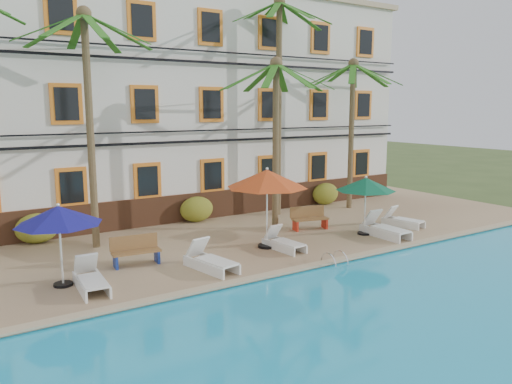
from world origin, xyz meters
TOP-DOWN VIEW (x-y plane):
  - ground at (0.00, 0.00)m, footprint 100.00×100.00m
  - pool_deck at (0.00, 5.00)m, footprint 30.00×12.00m
  - swimming_pool at (0.00, -7.00)m, footprint 26.00×12.00m
  - pool_coping at (0.00, -0.90)m, footprint 30.00×0.35m
  - hotel_building at (0.00, 9.98)m, footprint 25.40×6.44m
  - palm_b at (-4.21, 4.94)m, footprint 4.57×4.57m
  - palm_c at (2.79, 3.92)m, footprint 4.57×4.57m
  - palm_d at (4.38, 5.99)m, footprint 4.57×4.57m
  - palm_e at (8.20, 5.34)m, footprint 4.57×4.57m
  - shrub_left at (-5.86, 6.60)m, footprint 1.50×0.90m
  - shrub_mid at (0.53, 6.60)m, footprint 1.50×0.90m
  - shrub_right at (7.75, 6.60)m, footprint 1.50×0.90m
  - umbrella_blue at (-6.05, 1.51)m, footprint 2.32×2.32m
  - umbrella_red at (0.85, 1.67)m, footprint 2.85×2.85m
  - umbrella_green at (5.06, 1.14)m, footprint 2.29×2.29m
  - lounger_b at (-5.47, 0.79)m, footprint 0.78×1.91m
  - lounger_c at (-1.97, 0.53)m, footprint 1.05×2.04m
  - lounger_d at (1.17, 1.11)m, footprint 0.77×1.77m
  - lounger_e at (5.46, 0.47)m, footprint 0.73×2.05m
  - lounger_f at (7.37, 1.26)m, footprint 0.96×1.80m
  - bench_left at (-3.71, 2.23)m, footprint 1.54×0.62m
  - bench_right at (3.80, 2.95)m, footprint 1.57×0.80m
  - pool_ladder at (1.65, -1.00)m, footprint 0.54×0.74m

SIDE VIEW (x-z plane):
  - ground at x=0.00m, z-range 0.00..0.00m
  - swimming_pool at x=0.00m, z-range 0.00..0.20m
  - pool_deck at x=0.00m, z-range 0.00..0.25m
  - pool_ladder at x=1.65m, z-range -0.12..0.62m
  - pool_coping at x=0.00m, z-range 0.25..0.31m
  - lounger_f at x=7.37m, z-range 0.11..0.91m
  - lounger_d at x=1.17m, z-range 0.11..0.92m
  - lounger_b at x=-5.47m, z-range 0.09..0.98m
  - lounger_c at x=-1.97m, z-range 0.09..1.01m
  - lounger_e at x=5.46m, z-range 0.08..1.05m
  - bench_left at x=-3.71m, z-range 0.26..1.18m
  - bench_right at x=3.80m, z-range 0.26..1.18m
  - shrub_left at x=-5.86m, z-range 0.25..1.35m
  - shrub_mid at x=0.53m, z-range 0.25..1.35m
  - shrub_right at x=7.75m, z-range 0.25..1.35m
  - umbrella_green at x=5.06m, z-range 1.06..3.35m
  - umbrella_blue at x=-6.05m, z-range 1.07..3.40m
  - umbrella_red at x=0.85m, z-range 1.26..4.10m
  - palm_c at x=2.79m, z-range 1.31..8.15m
  - palm_e at x=8.20m, z-range 1.34..8.51m
  - hotel_building at x=0.00m, z-range 0.26..10.49m
  - palm_b at x=-4.21m, z-range 1.42..9.58m
  - palm_d at x=4.38m, z-range 1.51..11.16m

